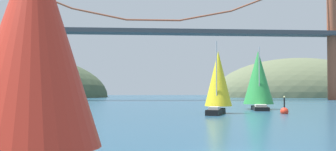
# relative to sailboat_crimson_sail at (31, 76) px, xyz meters

# --- Properties ---
(headland_right) EXTENTS (69.83, 44.00, 30.64)m
(headland_right) POSITION_rel_sailboat_crimson_sail_xyz_m (79.65, 98.27, -5.09)
(headland_right) COLOR #5B6647
(headland_right) RESTS_ON ground_plane
(suspension_bridge) EXTENTS (142.22, 6.00, 40.91)m
(suspension_bridge) POSITION_rel_sailboat_crimson_sail_xyz_m (19.65, 58.27, 14.91)
(suspension_bridge) COLOR brown
(suspension_bridge) RESTS_ON ground_plane
(sailboat_crimson_sail) EXTENTS (7.99, 8.85, 10.81)m
(sailboat_crimson_sail) POSITION_rel_sailboat_crimson_sail_xyz_m (0.00, 0.00, 0.00)
(sailboat_crimson_sail) COLOR black
(sailboat_crimson_sail) RESTS_ON ground_plane
(sailboat_scarlet_sail) EXTENTS (5.76, 9.24, 10.82)m
(sailboat_scarlet_sail) POSITION_rel_sailboat_crimson_sail_xyz_m (9.88, -40.44, 0.24)
(sailboat_scarlet_sail) COLOR white
(sailboat_scarlet_sail) RESTS_ON ground_plane
(sailboat_yellow_sail) EXTENTS (5.15, 7.81, 9.80)m
(sailboat_yellow_sail) POSITION_rel_sailboat_crimson_sail_xyz_m (25.68, -2.50, -0.61)
(sailboat_yellow_sail) COLOR black
(sailboat_yellow_sail) RESTS_ON ground_plane
(sailboat_green_sail) EXTENTS (5.84, 8.95, 10.15)m
(sailboat_green_sail) POSITION_rel_sailboat_crimson_sail_xyz_m (34.57, 7.80, -0.06)
(sailboat_green_sail) COLOR black
(sailboat_green_sail) RESTS_ON ground_plane
(channel_buoy) EXTENTS (1.10, 1.10, 2.64)m
(channel_buoy) POSITION_rel_sailboat_crimson_sail_xyz_m (34.48, -3.94, -4.72)
(channel_buoy) COLOR red
(channel_buoy) RESTS_ON ground_plane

